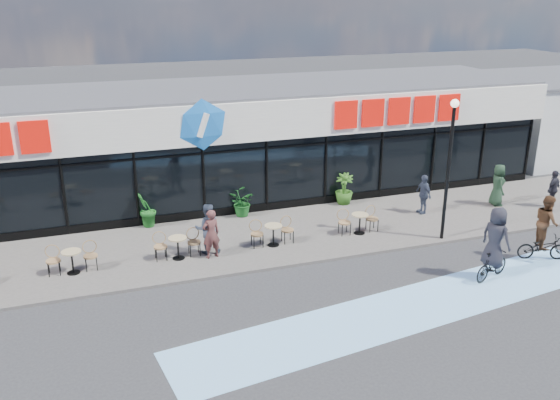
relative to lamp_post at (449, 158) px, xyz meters
name	(u,v)px	position (x,y,z in m)	size (l,w,h in m)	color
ground	(258,306)	(-7.50, -2.30, -3.05)	(120.00, 120.00, 0.00)	#28282B
sidewalk	(220,243)	(-7.50, 2.20, -3.00)	(44.00, 5.00, 0.10)	#5D5652
bike_lane	(410,308)	(-3.50, -3.80, -3.04)	(14.00, 2.20, 0.01)	#7EB9EF
building	(188,143)	(-7.50, 7.63, -0.71)	(30.60, 6.57, 4.75)	black
lamp_post	(449,158)	(0.00, 0.00, 0.00)	(0.28, 0.28, 4.93)	black
bistro_set_2	(72,258)	(-12.38, 1.43, -2.49)	(1.54, 0.62, 0.90)	tan
bistro_set_3	(177,244)	(-9.11, 1.43, -2.49)	(1.54, 0.62, 0.90)	tan
bistro_set_4	(272,232)	(-5.84, 1.43, -2.49)	(1.54, 0.62, 0.90)	tan
bistro_set_5	(359,221)	(-2.57, 1.43, -2.49)	(1.54, 0.62, 0.90)	tan
potted_plant_left	(147,210)	(-9.73, 4.42, -2.28)	(0.74, 0.59, 1.34)	#195A1C
potted_plant_mid	(241,203)	(-6.16, 4.41, -2.40)	(0.98, 0.85, 1.09)	#144919
potted_plant_right	(344,189)	(-1.79, 4.40, -2.31)	(0.71, 0.71, 1.27)	#285317
patron_left	(211,234)	(-8.05, 1.08, -2.12)	(0.61, 0.40, 1.66)	#502B29
patron_right	(208,229)	(-8.08, 1.49, -2.09)	(0.84, 0.65, 1.72)	#333D50
pedestrian_a	(423,194)	(0.69, 2.43, -2.17)	(0.91, 0.38, 1.56)	#2F374A
pedestrian_b	(498,185)	(4.02, 2.24, -2.09)	(0.84, 0.54, 1.71)	black
pedestrian_c	(553,189)	(5.99, 1.32, -2.18)	(0.90, 0.37, 1.54)	#212129
cyclist_a	(494,248)	(-0.22, -3.01, -2.01)	(1.62, 1.07, 2.33)	black
cyclist_b	(545,233)	(2.25, -2.37, -2.10)	(1.69, 1.10, 2.22)	black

